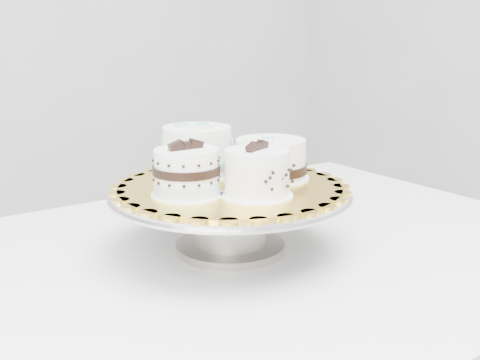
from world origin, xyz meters
TOP-DOWN VIEW (x-y plane):
  - table at (0.05, 0.24)m, footprint 1.24×0.88m
  - cake_stand at (0.07, 0.25)m, footprint 0.37×0.37m
  - cake_board at (0.07, 0.25)m, footprint 0.39×0.39m
  - cake_swirl at (0.07, 0.18)m, footprint 0.12×0.12m
  - cake_banded at (-0.01, 0.25)m, footprint 0.10×0.10m
  - cake_dots at (0.07, 0.34)m, footprint 0.13×0.13m
  - cake_ribbon at (0.15, 0.25)m, footprint 0.13×0.13m

SIDE VIEW (x-z plane):
  - table at x=0.05m, z-range 0.30..1.05m
  - cake_stand at x=0.07m, z-range 0.77..0.87m
  - cake_board at x=0.07m, z-range 0.85..0.86m
  - cake_ribbon at x=0.15m, z-range 0.85..0.92m
  - cake_banded at x=-0.01m, z-range 0.84..0.93m
  - cake_swirl at x=0.07m, z-range 0.85..0.93m
  - cake_dots at x=0.07m, z-range 0.86..0.94m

